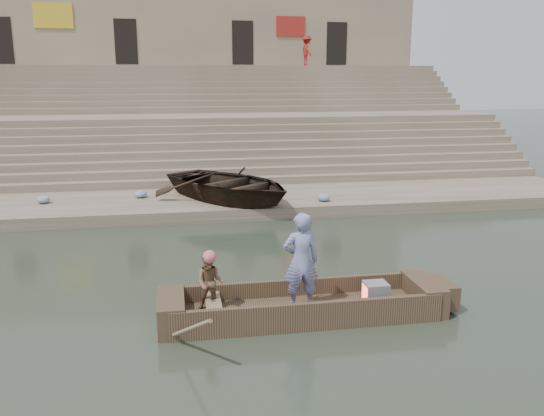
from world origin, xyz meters
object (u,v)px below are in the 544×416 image
object	(u,v)px
rowing_man	(210,283)
standing_man	(301,261)
main_rowboat	(302,312)
beached_rowboat	(230,184)
pedestrian	(307,51)
television	(375,292)

from	to	relation	value
rowing_man	standing_man	bearing A→B (deg)	5.75
main_rowboat	rowing_man	size ratio (longest dim) A/B	4.33
rowing_man	beached_rowboat	world-z (taller)	beached_rowboat
standing_man	rowing_man	bearing A→B (deg)	-6.25
standing_man	main_rowboat	bearing A→B (deg)	-137.13
pedestrian	television	bearing A→B (deg)	164.99
pedestrian	main_rowboat	bearing A→B (deg)	161.58
television	pedestrian	bearing A→B (deg)	80.00
main_rowboat	pedestrian	distance (m)	25.58
beached_rowboat	pedestrian	world-z (taller)	pedestrian
standing_man	television	bearing A→B (deg)	-178.71
main_rowboat	television	size ratio (longest dim) A/B	10.87
main_rowboat	television	xyz separation A→B (m)	(1.50, -0.00, 0.31)
rowing_man	pedestrian	bearing A→B (deg)	84.00
main_rowboat	pedestrian	size ratio (longest dim) A/B	2.79
beached_rowboat	pedestrian	bearing A→B (deg)	30.89
standing_man	beached_rowboat	world-z (taller)	standing_man
main_rowboat	beached_rowboat	distance (m)	9.12
television	pedestrian	xyz separation A→B (m)	(4.26, 24.19, 5.68)
television	main_rowboat	bearing A→B (deg)	180.00
rowing_man	pedestrian	distance (m)	25.78
main_rowboat	beached_rowboat	xyz separation A→B (m)	(-0.54, 9.07, 0.85)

